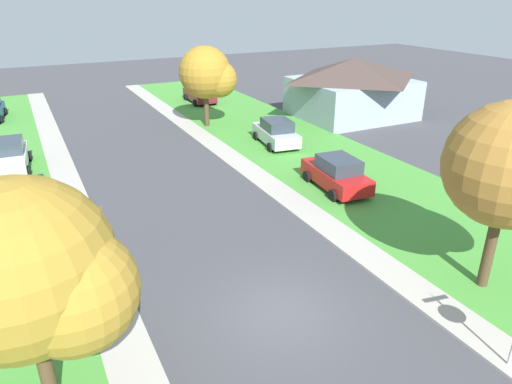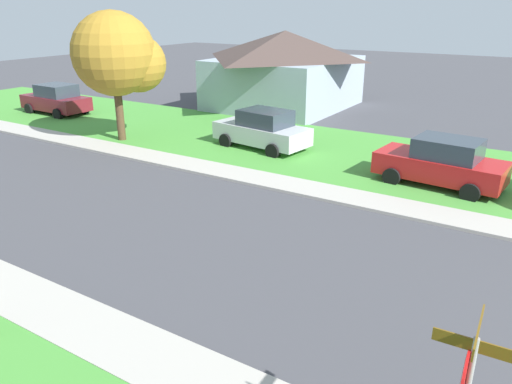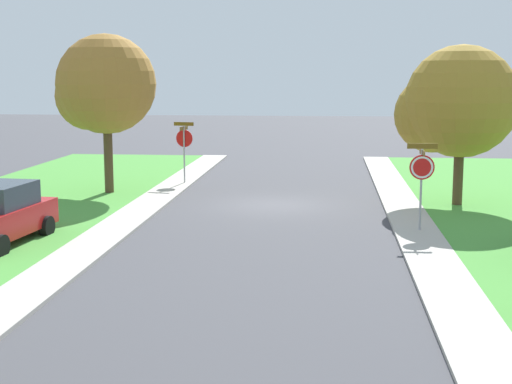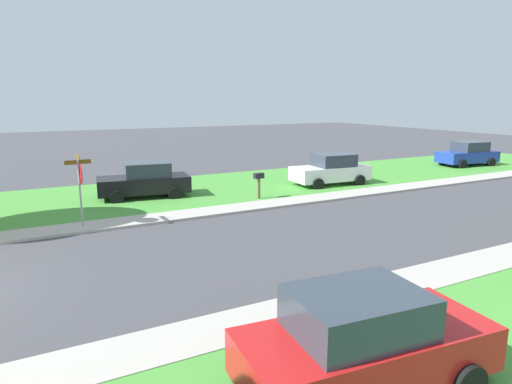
{
  "view_description": "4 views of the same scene",
  "coord_description": "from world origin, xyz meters",
  "px_view_note": "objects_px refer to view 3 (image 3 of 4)",
  "views": [
    {
      "loc": [
        -6.09,
        -10.24,
        9.38
      ],
      "look_at": [
        2.23,
        6.04,
        1.4
      ],
      "focal_mm": 32.52,
      "sensor_mm": 36.0,
      "label": 1
    },
    {
      "loc": [
        -9.85,
        4.23,
        6.0
      ],
      "look_at": [
        0.45,
        10.6,
        1.4
      ],
      "focal_mm": 34.53,
      "sensor_mm": 36.0,
      "label": 2
    },
    {
      "loc": [
        -1.94,
        27.31,
        4.85
      ],
      "look_at": [
        0.16,
        5.74,
        1.4
      ],
      "focal_mm": 52.12,
      "sensor_mm": 36.0,
      "label": 3
    },
    {
      "loc": [
        12.57,
        2.62,
        4.78
      ],
      "look_at": [
        -1.69,
        10.21,
        1.4
      ],
      "focal_mm": 31.56,
      "sensor_mm": 36.0,
      "label": 4
    }
  ],
  "objects_px": {
    "stop_sign_far_corner": "(422,173)",
    "tree_corner_large": "(454,105)",
    "tree_sidewalk_near": "(102,88)",
    "stop_sign_near_corner": "(184,142)"
  },
  "relations": [
    {
      "from": "tree_sidewalk_near",
      "to": "stop_sign_near_corner",
      "type": "bearing_deg",
      "value": -135.18
    },
    {
      "from": "stop_sign_near_corner",
      "to": "stop_sign_far_corner",
      "type": "bearing_deg",
      "value": 134.41
    },
    {
      "from": "stop_sign_near_corner",
      "to": "tree_sidewalk_near",
      "type": "xyz_separation_m",
      "value": [
        2.78,
        2.77,
        2.43
      ]
    },
    {
      "from": "stop_sign_far_corner",
      "to": "tree_corner_large",
      "type": "distance_m",
      "value": 5.64
    },
    {
      "from": "stop_sign_far_corner",
      "to": "stop_sign_near_corner",
      "type": "bearing_deg",
      "value": -45.59
    },
    {
      "from": "tree_sidewalk_near",
      "to": "tree_corner_large",
      "type": "relative_size",
      "value": 1.09
    },
    {
      "from": "stop_sign_near_corner",
      "to": "stop_sign_far_corner",
      "type": "height_order",
      "value": "same"
    },
    {
      "from": "stop_sign_far_corner",
      "to": "tree_corner_large",
      "type": "relative_size",
      "value": 0.47
    },
    {
      "from": "stop_sign_near_corner",
      "to": "tree_corner_large",
      "type": "bearing_deg",
      "value": 158.42
    },
    {
      "from": "stop_sign_near_corner",
      "to": "stop_sign_far_corner",
      "type": "relative_size",
      "value": 1.0
    }
  ]
}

